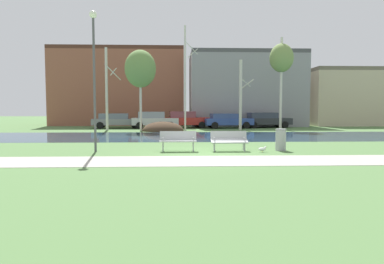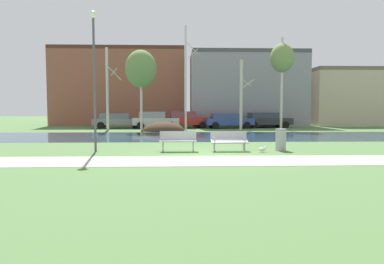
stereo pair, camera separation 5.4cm
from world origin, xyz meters
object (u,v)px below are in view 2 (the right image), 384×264
object	(u,v)px
streetlamp	(94,60)
parked_van_nearest_grey	(118,120)
trash_bin	(281,139)
parked_wagon_fourth_blue	(228,120)
seagull	(262,149)
parked_hatch_third_red	(186,119)
bench_right	(229,140)
parked_suv_fifth_dark	(266,120)
parked_sedan_second_silver	(154,120)
bench_left	(178,140)

from	to	relation	value
streetlamp	parked_van_nearest_grey	xyz separation A→B (m)	(-2.24, 17.96, -3.18)
trash_bin	parked_wagon_fourth_blue	bearing A→B (deg)	89.74
seagull	trash_bin	bearing A→B (deg)	28.17
parked_van_nearest_grey	parked_hatch_third_red	world-z (taller)	parked_hatch_third_red
bench_right	parked_van_nearest_grey	distance (m)	19.62
parked_suv_fifth_dark	parked_van_nearest_grey	bearing A→B (deg)	-178.95
parked_suv_fifth_dark	parked_sedan_second_silver	bearing A→B (deg)	-177.19
seagull	parked_suv_fifth_dark	xyz separation A→B (m)	(4.80, 18.58, 0.65)
seagull	parked_suv_fifth_dark	distance (m)	19.20
parked_wagon_fourth_blue	streetlamp	bearing A→B (deg)	-115.05
trash_bin	parked_van_nearest_grey	xyz separation A→B (m)	(-10.35, 17.82, 0.25)
trash_bin	bench_left	bearing A→B (deg)	-179.00
trash_bin	parked_sedan_second_silver	world-z (taller)	parked_sedan_second_silver
bench_right	parked_wagon_fourth_blue	distance (m)	17.63
trash_bin	parked_suv_fifth_dark	size ratio (longest dim) A/B	0.20
parked_van_nearest_grey	parked_suv_fifth_dark	size ratio (longest dim) A/B	1.02
parked_wagon_fourth_blue	parked_sedan_second_silver	bearing A→B (deg)	178.59
seagull	parked_van_nearest_grey	world-z (taller)	parked_van_nearest_grey
seagull	parked_wagon_fourth_blue	bearing A→B (deg)	86.74
parked_suv_fifth_dark	parked_wagon_fourth_blue	bearing A→B (deg)	-169.54
bench_left	trash_bin	xyz separation A→B (m)	(4.55, 0.08, 0.03)
trash_bin	streetlamp	bearing A→B (deg)	-178.99
seagull	streetlamp	bearing A→B (deg)	177.12
seagull	parked_van_nearest_grey	xyz separation A→B (m)	(-9.41, 18.32, 0.62)
bench_left	streetlamp	world-z (taller)	streetlamp
parked_sedan_second_silver	bench_left	bearing A→B (deg)	-82.56
trash_bin	streetlamp	size ratio (longest dim) A/B	0.16
streetlamp	bench_left	bearing A→B (deg)	1.04
bench_left	parked_sedan_second_silver	bearing A→B (deg)	97.44
parked_sedan_second_silver	parked_hatch_third_red	world-z (taller)	parked_hatch_third_red
streetlamp	parked_hatch_third_red	size ratio (longest dim) A/B	1.36
seagull	parked_sedan_second_silver	world-z (taller)	parked_sedan_second_silver
seagull	parked_sedan_second_silver	size ratio (longest dim) A/B	0.09
bench_left	bench_right	world-z (taller)	same
parked_van_nearest_grey	parked_wagon_fourth_blue	distance (m)	10.44
streetlamp	parked_van_nearest_grey	distance (m)	18.38
seagull	parked_hatch_third_red	distance (m)	18.68
trash_bin	seagull	size ratio (longest dim) A/B	2.48
parked_sedan_second_silver	parked_suv_fifth_dark	bearing A→B (deg)	2.81
seagull	parked_hatch_third_red	xyz separation A→B (m)	(-2.97, 18.43, 0.69)
bench_right	seagull	bearing A→B (deg)	-17.12
parked_suv_fifth_dark	parked_hatch_third_red	bearing A→B (deg)	-178.88
bench_left	parked_wagon_fourth_blue	size ratio (longest dim) A/B	0.34
bench_left	trash_bin	world-z (taller)	trash_bin
bench_right	parked_van_nearest_grey	size ratio (longest dim) A/B	0.32
bench_right	trash_bin	bearing A→B (deg)	1.95
bench_left	parked_sedan_second_silver	size ratio (longest dim) A/B	0.36
trash_bin	parked_wagon_fourth_blue	distance (m)	17.38
bench_left	bench_right	size ratio (longest dim) A/B	1.00
trash_bin	parked_hatch_third_red	world-z (taller)	parked_hatch_third_red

